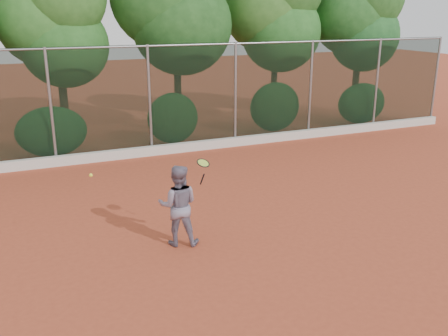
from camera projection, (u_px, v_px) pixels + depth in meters
name	position (u px, v px, depth m)	size (l,w,h in m)	color
ground	(243.00, 239.00, 10.26)	(80.00, 80.00, 0.00)	#A74227
concrete_curb	(153.00, 151.00, 16.19)	(24.00, 0.20, 0.30)	beige
tennis_player	(178.00, 205.00, 9.84)	(0.80, 0.63, 1.65)	slate
chainlink_fence	(150.00, 97.00, 15.83)	(24.09, 0.09, 3.50)	black
foliage_backdrop	(114.00, 13.00, 16.59)	(23.70, 3.63, 7.55)	#3C2317
tennis_racket	(203.00, 165.00, 9.70)	(0.33, 0.32, 0.54)	black
tennis_ball_in_flight	(91.00, 175.00, 8.70)	(0.06, 0.06, 0.06)	yellow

